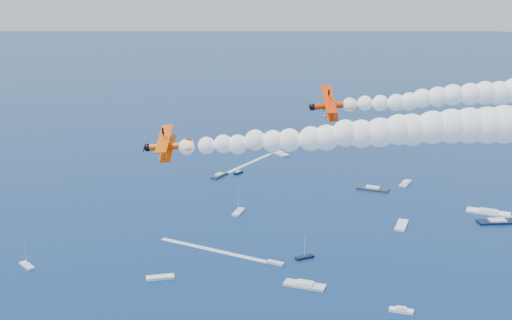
% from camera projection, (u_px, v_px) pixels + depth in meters
% --- Properties ---
extents(biplane_lead, '(11.37, 12.49, 8.77)m').
position_uv_depth(biplane_lead, '(332.00, 106.00, 114.09)').
color(biplane_lead, '#E33504').
extents(biplane_trail, '(10.56, 11.80, 7.72)m').
position_uv_depth(biplane_trail, '(169.00, 146.00, 99.80)').
color(biplane_trail, '#FF5405').
extents(smoke_trail_lead, '(57.34, 48.25, 10.07)m').
position_uv_depth(smoke_trail_lead, '(491.00, 93.00, 114.04)').
color(smoke_trail_lead, white).
extents(smoke_trail_trail, '(57.19, 44.82, 10.07)m').
position_uv_depth(smoke_trail_trail, '(353.00, 134.00, 98.32)').
color(smoke_trail_trail, white).
extents(spectator_boats, '(213.75, 186.05, 0.70)m').
position_uv_depth(spectator_boats, '(398.00, 246.00, 204.84)').
color(spectator_boats, '#2C323A').
rests_on(spectator_boats, ground).
extents(boat_wakes, '(162.92, 205.41, 0.04)m').
position_uv_depth(boat_wakes, '(375.00, 251.00, 201.96)').
color(boat_wakes, white).
rests_on(boat_wakes, ground).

